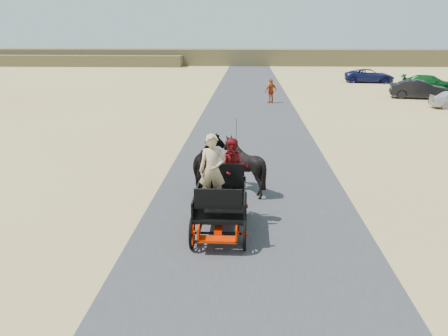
# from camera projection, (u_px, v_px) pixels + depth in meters

# --- Properties ---
(ground) EXTENTS (140.00, 140.00, 0.00)m
(ground) POSITION_uv_depth(u_px,v_px,m) (252.00, 272.00, 9.23)
(ground) COLOR tan
(road) EXTENTS (6.00, 140.00, 0.01)m
(road) POSITION_uv_depth(u_px,v_px,m) (252.00, 272.00, 9.23)
(road) COLOR #38383A
(road) RESTS_ON ground
(ridge_far) EXTENTS (140.00, 6.00, 2.40)m
(ridge_far) POSITION_uv_depth(u_px,v_px,m) (249.00, 57.00, 67.99)
(ridge_far) COLOR brown
(ridge_far) RESTS_ON ground
(ridge_near) EXTENTS (40.00, 4.00, 1.60)m
(ridge_near) POSITION_uv_depth(u_px,v_px,m) (51.00, 61.00, 65.86)
(ridge_near) COLOR brown
(ridge_near) RESTS_ON ground
(carriage) EXTENTS (1.30, 2.40, 0.72)m
(carriage) POSITION_uv_depth(u_px,v_px,m) (221.00, 219.00, 11.01)
(carriage) COLOR black
(carriage) RESTS_ON ground
(horse_left) EXTENTS (0.91, 2.01, 1.70)m
(horse_left) POSITION_uv_depth(u_px,v_px,m) (209.00, 165.00, 13.75)
(horse_left) COLOR black
(horse_left) RESTS_ON ground
(horse_right) EXTENTS (1.37, 1.54, 1.70)m
(horse_right) POSITION_uv_depth(u_px,v_px,m) (244.00, 166.00, 13.70)
(horse_right) COLOR black
(horse_right) RESTS_ON ground
(driver_man) EXTENTS (0.66, 0.43, 1.80)m
(driver_man) POSITION_uv_depth(u_px,v_px,m) (212.00, 170.00, 10.69)
(driver_man) COLOR tan
(driver_man) RESTS_ON carriage
(passenger_woman) EXTENTS (0.77, 0.60, 1.58)m
(passenger_woman) POSITION_uv_depth(u_px,v_px,m) (234.00, 168.00, 11.22)
(passenger_woman) COLOR #660C0F
(passenger_woman) RESTS_ON carriage
(pedestrian) EXTENTS (1.06, 0.94, 1.73)m
(pedestrian) POSITION_uv_depth(u_px,v_px,m) (271.00, 91.00, 31.14)
(pedestrian) COLOR #B03F14
(pedestrian) RESTS_ON ground
(car_b) EXTENTS (4.48, 2.32, 1.41)m
(car_b) POSITION_uv_depth(u_px,v_px,m) (419.00, 89.00, 33.31)
(car_b) COLOR black
(car_b) RESTS_ON ground
(car_c) EXTENTS (5.00, 3.64, 1.34)m
(car_c) POSITION_uv_depth(u_px,v_px,m) (430.00, 83.00, 37.64)
(car_c) COLOR #0C4C19
(car_c) RESTS_ON ground
(car_d) EXTENTS (5.09, 2.86, 1.34)m
(car_d) POSITION_uv_depth(u_px,v_px,m) (369.00, 76.00, 44.03)
(car_d) COLOR navy
(car_d) RESTS_ON ground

